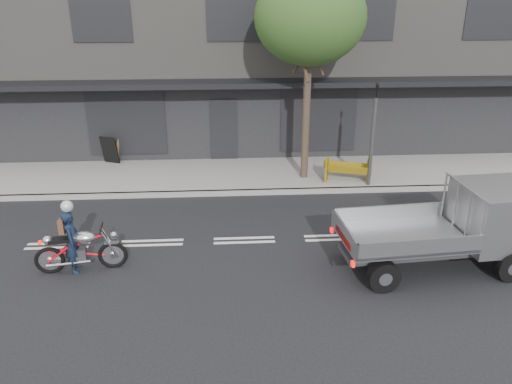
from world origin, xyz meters
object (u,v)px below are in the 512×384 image
Objects in this scene: flatbed_ute at (478,219)px; rider at (72,241)px; street_tree at (310,18)px; sandwich_board at (110,150)px; motorcycle at (80,249)px; traffic_light_pole at (372,140)px; construction_barrier at (349,171)px.

rider is at bearing 173.59° from flatbed_ute.
rider is 0.33× the size of flatbed_ute.
street_tree is 8.46m from sandwich_board.
rider is at bearing -138.73° from street_tree.
flatbed_ute is (9.22, -0.27, 0.62)m from motorcycle.
traffic_light_pole is at bearing 5.92° from sandwich_board.
street_tree is at bearing 155.40° from construction_barrier.
street_tree is at bearing 7.87° from sandwich_board.
sandwich_board reaches higher than motorcycle.
rider is 8.96m from construction_barrier.
traffic_light_pole is 9.30m from sandwich_board.
flatbed_ute is 4.51× the size of sandwich_board.
rider is at bearing -150.77° from traffic_light_pole.
sandwich_board is at bearing -1.41° from rider.
motorcycle reaches higher than construction_barrier.
flatbed_ute is at bearing -14.20° from sandwich_board.
sandwich_board is (-10.04, 7.50, -0.52)m from flatbed_ute.
flatbed_ute is (3.18, -5.70, -4.10)m from street_tree.
street_tree is at bearing 114.43° from flatbed_ute.
traffic_light_pole is at bearing -23.03° from street_tree.
flatbed_ute is 5.42m from construction_barrier.
construction_barrier is 8.59m from sandwich_board.
construction_barrier is at bearing -24.60° from street_tree.
motorcycle is 0.25m from rider.
sandwich_board is (-8.24, 2.43, 0.09)m from construction_barrier.
motorcycle is (-8.04, -4.58, -1.10)m from traffic_light_pole.
street_tree reaches higher than construction_barrier.
traffic_light_pole is 9.43m from rider.
street_tree reaches higher than flatbed_ute.
construction_barrier is (7.42, 4.80, 0.01)m from motorcycle.
construction_barrier is (-0.62, 0.22, -1.09)m from traffic_light_pole.
rider is 1.50× the size of sandwich_board.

